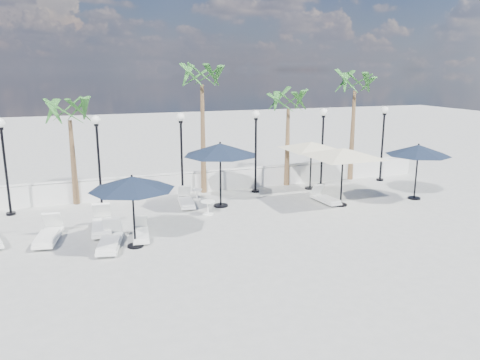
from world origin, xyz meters
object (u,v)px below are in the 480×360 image
object	(u,v)px
lounger_5	(186,201)
parasol_navy_right	(418,150)
parasol_navy_mid	(220,150)
parasol_cream_sq_a	(343,148)
lounger_2	(48,235)
lounger_1	(141,233)
lounger_4	(102,225)
parasol_navy_left	(132,183)
lounger_3	(110,241)
parasol_cream_sq_b	(312,142)
lounger_6	(325,198)

from	to	relation	value
lounger_5	parasol_navy_right	xyz separation A→B (m)	(9.90, -2.34, 1.98)
parasol_navy_mid	parasol_cream_sq_a	distance (m)	5.11
parasol_navy_mid	lounger_2	bearing A→B (deg)	-163.00
lounger_2	parasol_navy_right	bearing A→B (deg)	11.02
lounger_1	parasol_cream_sq_a	size ratio (longest dim) A/B	0.31
lounger_4	parasol_cream_sq_a	bearing A→B (deg)	3.89
lounger_2	lounger_4	bearing A→B (deg)	23.86
lounger_5	parasol_navy_mid	world-z (taller)	parasol_navy_mid
parasol_navy_left	lounger_4	bearing A→B (deg)	116.34
lounger_3	parasol_cream_sq_a	distance (m)	10.07
lounger_5	parasol_cream_sq_b	distance (m)	6.74
lounger_2	parasol_cream_sq_a	distance (m)	11.78
parasol_navy_mid	lounger_3	bearing A→B (deg)	-145.18
lounger_3	parasol_navy_mid	xyz separation A→B (m)	(4.81, 3.35, 2.18)
parasol_navy_right	lounger_5	bearing A→B (deg)	166.72
lounger_4	parasol_navy_right	bearing A→B (deg)	3.06
lounger_5	lounger_2	bearing A→B (deg)	-147.30
parasol_cream_sq_a	parasol_cream_sq_b	xyz separation A→B (m)	(0.14, 3.01, -0.17)
parasol_navy_left	parasol_cream_sq_b	size ratio (longest dim) A/B	0.55
lounger_4	lounger_6	bearing A→B (deg)	7.40
lounger_2	lounger_4	size ratio (longest dim) A/B	0.97
lounger_2	parasol_navy_mid	bearing A→B (deg)	27.07
lounger_3	parasol_cream_sq_b	xyz separation A→B (m)	(9.81, 4.75, 2.04)
lounger_5	parasol_navy_right	world-z (taller)	parasol_navy_right
lounger_1	parasol_cream_sq_a	bearing A→B (deg)	14.57
lounger_1	parasol_navy_left	xyz separation A→B (m)	(-0.28, -0.67, 1.92)
lounger_4	lounger_1	bearing A→B (deg)	-41.00
lounger_4	parasol_cream_sq_b	bearing A→B (deg)	20.72
lounger_5	parasol_navy_mid	distance (m)	2.65
lounger_4	parasol_navy_right	world-z (taller)	parasol_navy_right
lounger_1	lounger_4	xyz separation A→B (m)	(-1.20, 1.19, 0.06)
lounger_1	lounger_3	bearing A→B (deg)	-146.69
parasol_cream_sq_a	parasol_cream_sq_b	size ratio (longest dim) A/B	1.09
lounger_6	parasol_navy_mid	bearing A→B (deg)	162.44
lounger_1	parasol_cream_sq_b	bearing A→B (deg)	32.32
lounger_2	parasol_cream_sq_b	distance (m)	12.37
parasol_navy_mid	parasol_navy_right	xyz separation A→B (m)	(8.53, -1.80, -0.22)
parasol_navy_left	parasol_navy_mid	distance (m)	5.34
lounger_6	parasol_navy_right	xyz separation A→B (m)	(4.09, -0.77, 1.99)
parasol_cream_sq_a	parasol_cream_sq_b	world-z (taller)	parasol_cream_sq_a
lounger_3	lounger_5	bearing A→B (deg)	60.61
parasol_cream_sq_b	parasol_navy_right	bearing A→B (deg)	-42.16
parasol_navy_left	parasol_cream_sq_a	world-z (taller)	parasol_cream_sq_a
parasol_navy_mid	lounger_6	bearing A→B (deg)	-13.09
parasol_navy_mid	parasol_cream_sq_b	xyz separation A→B (m)	(5.00, 1.40, -0.14)
lounger_4	lounger_6	xyz separation A→B (m)	(9.39, 0.59, -0.05)
lounger_6	parasol_cream_sq_a	xyz separation A→B (m)	(0.41, -0.58, 2.25)
parasol_navy_mid	parasol_navy_right	bearing A→B (deg)	-11.91
lounger_1	lounger_5	distance (m)	4.11
lounger_3	lounger_4	xyz separation A→B (m)	(-0.14, 1.73, 0.02)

